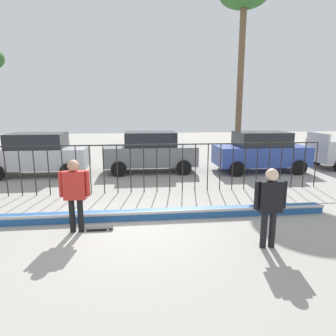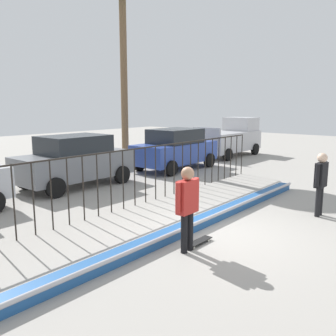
# 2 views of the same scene
# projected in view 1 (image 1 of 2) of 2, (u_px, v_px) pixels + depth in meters

# --- Properties ---
(ground_plane) EXTENTS (60.00, 60.00, 0.00)m
(ground_plane) POSITION_uv_depth(u_px,v_px,m) (130.00, 227.00, 7.39)
(ground_plane) COLOR #9E9991
(bowl_coping_ledge) EXTENTS (11.00, 0.40, 0.27)m
(bowl_coping_ledge) POSITION_uv_depth(u_px,v_px,m) (130.00, 215.00, 7.90)
(bowl_coping_ledge) COLOR #235699
(bowl_coping_ledge) RESTS_ON ground
(perimeter_fence) EXTENTS (14.04, 0.04, 1.74)m
(perimeter_fence) POSITION_uv_depth(u_px,v_px,m) (130.00, 163.00, 10.25)
(perimeter_fence) COLOR black
(perimeter_fence) RESTS_ON ground
(skateboarder) EXTENTS (0.72, 0.27, 1.79)m
(skateboarder) POSITION_uv_depth(u_px,v_px,m) (75.00, 189.00, 6.91)
(skateboarder) COLOR black
(skateboarder) RESTS_ON ground
(skateboard) EXTENTS (0.80, 0.20, 0.07)m
(skateboard) POSITION_uv_depth(u_px,v_px,m) (97.00, 228.00, 7.20)
(skateboard) COLOR black
(skateboard) RESTS_ON ground
(camera_operator) EXTENTS (0.70, 0.26, 1.74)m
(camera_operator) POSITION_uv_depth(u_px,v_px,m) (270.00, 201.00, 6.12)
(camera_operator) COLOR black
(camera_operator) RESTS_ON ground
(parked_car_silver) EXTENTS (4.30, 2.12, 1.90)m
(parked_car_silver) POSITION_uv_depth(u_px,v_px,m) (39.00, 154.00, 13.10)
(parked_car_silver) COLOR #B7BABF
(parked_car_silver) RESTS_ON ground
(parked_car_gray) EXTENTS (4.30, 2.12, 1.90)m
(parked_car_gray) POSITION_uv_depth(u_px,v_px,m) (150.00, 151.00, 13.85)
(parked_car_gray) COLOR slate
(parked_car_gray) RESTS_ON ground
(parked_car_blue) EXTENTS (4.30, 2.12, 1.90)m
(parked_car_blue) POSITION_uv_depth(u_px,v_px,m) (260.00, 151.00, 13.87)
(parked_car_blue) COLOR #2D479E
(parked_car_blue) RESTS_ON ground
(palm_tree_tall) EXTENTS (2.73, 2.73, 9.85)m
(palm_tree_tall) POSITION_uv_depth(u_px,v_px,m) (244.00, 2.00, 15.81)
(palm_tree_tall) COLOR brown
(palm_tree_tall) RESTS_ON ground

